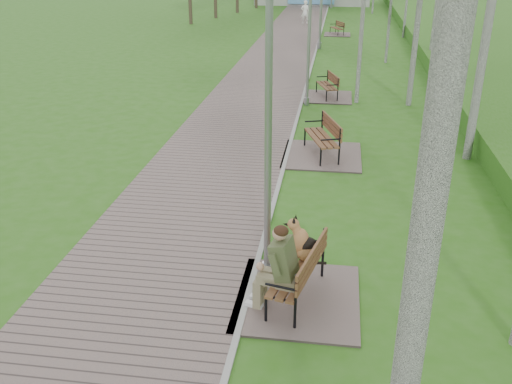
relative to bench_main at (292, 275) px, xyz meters
The scene contains 9 objects.
walkway 17.32m from the bench_main, 98.17° to the left, with size 3.50×67.00×0.04m, color #73615D.
kerb 17.16m from the bench_main, 92.38° to the left, with size 0.10×67.00×0.05m, color #999993.
bench_main is the anchor object (origin of this frame).
bench_second 6.81m from the bench_main, 88.41° to the left, with size 2.07×2.30×1.27m.
bench_third 13.06m from the bench_main, 89.37° to the left, with size 1.76×1.95×1.08m.
bench_far 28.25m from the bench_main, 89.45° to the left, with size 1.57×1.74×0.96m.
lamp_post_near 1.99m from the bench_main, 128.02° to the left, with size 0.19×0.19×4.96m.
lamp_post_second 12.03m from the bench_main, 92.50° to the left, with size 0.18×0.18×4.60m.
pedestrian_near 32.73m from the bench_main, 93.46° to the left, with size 0.58×0.38×1.58m, color white.
Camera 1 is at (1.25, -3.34, 5.35)m, focal length 40.00 mm.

